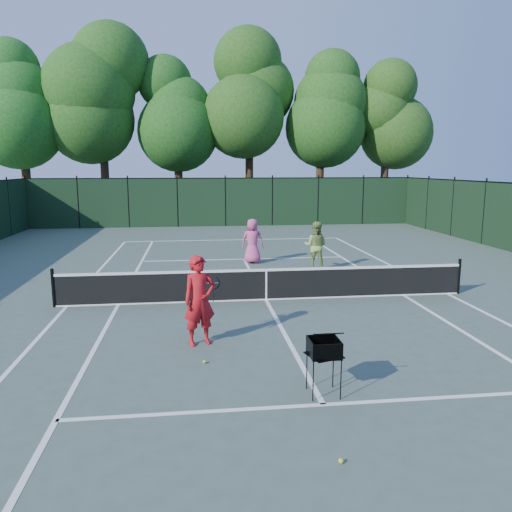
{
  "coord_description": "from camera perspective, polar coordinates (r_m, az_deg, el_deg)",
  "views": [
    {
      "loc": [
        -1.99,
        -13.63,
        3.76
      ],
      "look_at": [
        -0.17,
        1.0,
        1.1
      ],
      "focal_mm": 35.0,
      "sensor_mm": 36.0,
      "label": 1
    }
  ],
  "objects": [
    {
      "name": "ball_hopper",
      "position": [
        8.43,
        7.79,
        -10.39
      ],
      "size": [
        0.63,
        0.63,
        0.96
      ],
      "rotation": [
        0.0,
        0.0,
        0.3
      ],
      "color": "black",
      "rests_on": "ground"
    },
    {
      "name": "player_green",
      "position": [
        18.32,
        6.83,
        1.16
      ],
      "size": [
        1.07,
        0.98,
        1.79
      ],
      "rotation": [
        0.0,
        0.0,
        2.71
      ],
      "color": "#86A251",
      "rests_on": "ground"
    },
    {
      "name": "coach",
      "position": [
        10.65,
        -6.46,
        -5.07
      ],
      "size": [
        0.87,
        0.87,
        1.92
      ],
      "rotation": [
        0.0,
        0.0,
        0.34
      ],
      "color": "red",
      "rests_on": "ground"
    },
    {
      "name": "fence_far",
      "position": [
        31.77,
        -3.51,
        6.13
      ],
      "size": [
        24.0,
        0.05,
        3.0
      ],
      "primitive_type": "cube",
      "color": "black",
      "rests_on": "ground"
    },
    {
      "name": "tree_3",
      "position": [
        36.53,
        -0.79,
        18.48
      ],
      "size": [
        7.0,
        7.0,
        14.45
      ],
      "color": "black",
      "rests_on": "ground"
    },
    {
      "name": "tree_0",
      "position": [
        37.08,
        -25.37,
        16.09
      ],
      "size": [
        6.4,
        6.4,
        13.14
      ],
      "color": "black",
      "rests_on": "ground"
    },
    {
      "name": "sideline_doubles_right",
      "position": [
        15.99,
        21.06,
        -4.06
      ],
      "size": [
        0.1,
        23.77,
        0.01
      ],
      "primitive_type": "cube",
      "color": "white",
      "rests_on": "ground"
    },
    {
      "name": "sideline_singles_left",
      "position": [
        14.3,
        -15.46,
        -5.39
      ],
      "size": [
        0.1,
        23.77,
        0.01
      ],
      "primitive_type": "cube",
      "color": "white",
      "rests_on": "ground"
    },
    {
      "name": "tree_1",
      "position": [
        36.47,
        -17.34,
        17.55
      ],
      "size": [
        6.8,
        6.8,
        13.98
      ],
      "color": "black",
      "rests_on": "ground"
    },
    {
      "name": "sideline_singles_right",
      "position": [
        15.4,
        16.54,
        -4.33
      ],
      "size": [
        0.1,
        23.77,
        0.01
      ],
      "primitive_type": "cube",
      "color": "white",
      "rests_on": "ground"
    },
    {
      "name": "ground",
      "position": [
        14.28,
        1.16,
        -5.04
      ],
      "size": [
        90.0,
        90.0,
        0.0
      ],
      "primitive_type": "plane",
      "color": "#445249",
      "rests_on": "ground"
    },
    {
      "name": "service_line_far",
      "position": [
        20.48,
        -1.4,
        -0.35
      ],
      "size": [
        8.23,
        0.1,
        0.01
      ],
      "primitive_type": "cube",
      "color": "white",
      "rests_on": "ground"
    },
    {
      "name": "player_pink",
      "position": [
        19.51,
        -0.4,
        1.73
      ],
      "size": [
        0.96,
        0.74,
        1.76
      ],
      "rotation": [
        0.0,
        0.0,
        2.91
      ],
      "color": "#CB4780",
      "rests_on": "ground"
    },
    {
      "name": "sideline_doubles_left",
      "position": [
        14.57,
        -20.82,
        -5.41
      ],
      "size": [
        0.1,
        23.77,
        0.01
      ],
      "primitive_type": "cube",
      "color": "white",
      "rests_on": "ground"
    },
    {
      "name": "tree_4",
      "position": [
        36.62,
        7.5,
        17.01
      ],
      "size": [
        6.2,
        6.2,
        12.97
      ],
      "color": "black",
      "rests_on": "ground"
    },
    {
      "name": "tree_5",
      "position": [
        38.57,
        14.78,
        15.77
      ],
      "size": [
        5.8,
        5.8,
        12.23
      ],
      "color": "black",
      "rests_on": "ground"
    },
    {
      "name": "baseline_far",
      "position": [
        25.87,
        -2.61,
        1.86
      ],
      "size": [
        10.97,
        0.1,
        0.01
      ],
      "primitive_type": "cube",
      "color": "white",
      "rests_on": "ground"
    },
    {
      "name": "loose_ball_midcourt",
      "position": [
        9.9,
        -5.9,
        -11.94
      ],
      "size": [
        0.07,
        0.07,
        0.07
      ],
      "primitive_type": "sphere",
      "color": "#AFCF2A",
      "rests_on": "ground"
    },
    {
      "name": "tennis_net",
      "position": [
        14.16,
        1.17,
        -3.18
      ],
      "size": [
        11.69,
        0.09,
        1.06
      ],
      "color": "black",
      "rests_on": "ground"
    },
    {
      "name": "center_service_line",
      "position": [
        14.28,
        1.16,
        -5.03
      ],
      "size": [
        0.1,
        12.8,
        0.01
      ],
      "primitive_type": "cube",
      "color": "white",
      "rests_on": "ground"
    },
    {
      "name": "tree_2",
      "position": [
        35.67,
        -9.05,
        16.49
      ],
      "size": [
        6.0,
        6.0,
        12.4
      ],
      "color": "black",
      "rests_on": "ground"
    },
    {
      "name": "service_line_near",
      "position": [
        8.39,
        7.7,
        -16.48
      ],
      "size": [
        8.23,
        0.1,
        0.01
      ],
      "primitive_type": "cube",
      "color": "white",
      "rests_on": "ground"
    },
    {
      "name": "loose_ball_near_cart",
      "position": [
        7.0,
        9.7,
        -22.09
      ],
      "size": [
        0.07,
        0.07,
        0.07
      ],
      "primitive_type": "sphere",
      "color": "#C4D92C",
      "rests_on": "ground"
    }
  ]
}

